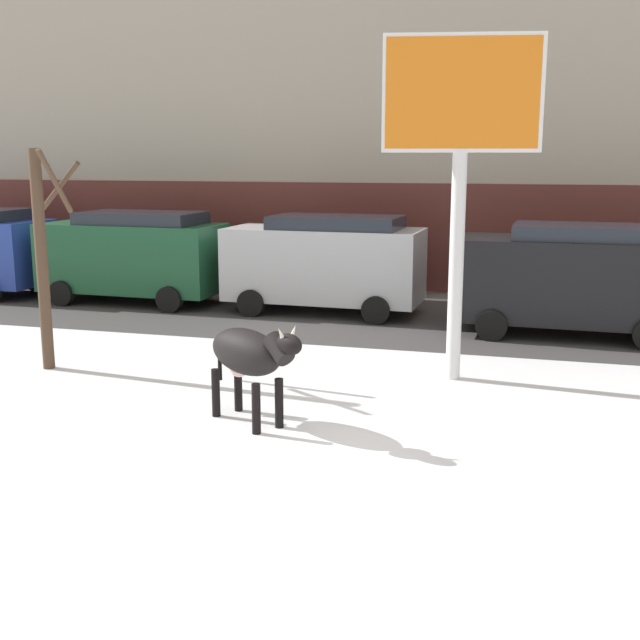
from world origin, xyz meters
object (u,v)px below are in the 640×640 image
billboard (461,115)px  pedestrian_by_cars (503,269)px  cow_black (249,354)px  pedestrian_far_left (562,271)px  car_silver_van (325,261)px  bare_tree_left_lot (44,252)px  car_darkgreen_van (133,254)px  car_black_van (573,277)px

billboard → pedestrian_by_cars: (0.45, 7.44, -3.43)m
cow_black → pedestrian_far_left: (4.38, 10.51, -0.11)m
car_silver_van → pedestrian_far_left: bearing=24.1°
bare_tree_left_lot → billboard: bearing=9.8°
cow_black → pedestrian_by_cars: pedestrian_by_cars is taller
car_darkgreen_van → pedestrian_by_cars: size_ratio=2.69×
billboard → bare_tree_left_lot: 7.39m
car_black_van → pedestrian_far_left: size_ratio=2.69×
pedestrian_far_left → cow_black: bearing=-112.6°
cow_black → pedestrian_by_cars: 10.92m
billboard → car_silver_van: size_ratio=1.20×
bare_tree_left_lot → cow_black: bearing=-22.8°
billboard → bare_tree_left_lot: size_ratio=1.46×
pedestrian_far_left → bare_tree_left_lot: (-8.82, -8.65, 1.19)m
cow_black → bare_tree_left_lot: (-4.44, 1.87, 1.07)m
car_darkgreen_van → car_black_van: size_ratio=1.00×
car_darkgreen_van → car_black_van: 10.67m
pedestrian_far_left → car_silver_van: bearing=-155.9°
pedestrian_far_left → pedestrian_by_cars: bearing=180.0°
car_black_van → pedestrian_by_cars: bearing=113.9°
billboard → bare_tree_left_lot: bearing=-170.2°
car_black_van → pedestrian_by_cars: (-1.55, 3.50, -0.36)m
cow_black → car_darkgreen_van: (-6.12, 8.08, 0.25)m
cow_black → bare_tree_left_lot: bearing=157.2°
car_silver_van → billboard: bearing=-54.4°
car_silver_van → bare_tree_left_lot: bearing=-118.5°
pedestrian_far_left → car_black_van: bearing=-88.1°
car_darkgreen_van → pedestrian_by_cars: (9.07, 2.44, -0.36)m
cow_black → car_black_van: bearing=57.3°
car_silver_van → pedestrian_by_cars: 4.73m
billboard → car_darkgreen_van: bearing=149.9°
billboard → car_black_van: billboard is taller
car_darkgreen_van → bare_tree_left_lot: size_ratio=1.22×
pedestrian_by_cars → car_black_van: bearing=-66.1°
billboard → bare_tree_left_lot: (-6.94, -1.20, -2.25)m
car_black_van → pedestrian_by_cars: car_black_van is taller
cow_black → car_silver_van: 8.14m
car_darkgreen_van → pedestrian_far_left: bearing=13.1°
pedestrian_far_left → bare_tree_left_lot: 12.41m
car_silver_van → pedestrian_by_cars: (4.03, 2.45, -0.36)m
car_darkgreen_van → car_black_van: bearing=-5.7°
cow_black → car_darkgreen_van: 10.14m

